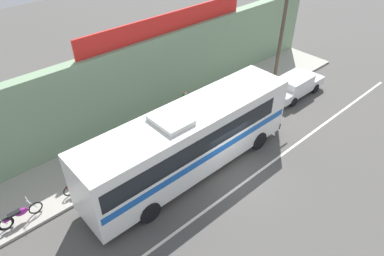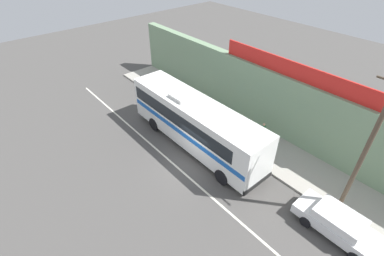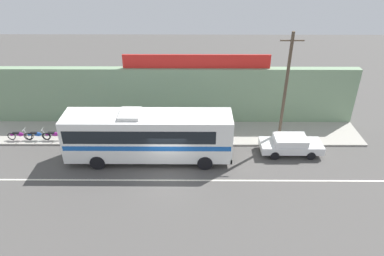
{
  "view_description": "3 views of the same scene",
  "coord_description": "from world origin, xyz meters",
  "px_view_note": "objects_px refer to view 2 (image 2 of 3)",
  "views": [
    {
      "loc": [
        -10.02,
        -8.05,
        12.33
      ],
      "look_at": [
        -0.91,
        2.08,
        2.19
      ],
      "focal_mm": 32.4,
      "sensor_mm": 36.0,
      "label": 1
    },
    {
      "loc": [
        10.52,
        -8.77,
        13.08
      ],
      "look_at": [
        -1.62,
        1.58,
        1.4
      ],
      "focal_mm": 26.13,
      "sensor_mm": 36.0,
      "label": 2
    },
    {
      "loc": [
        1.76,
        -19.5,
        14.71
      ],
      "look_at": [
        1.63,
        2.63,
        2.03
      ],
      "focal_mm": 33.36,
      "sensor_mm": 36.0,
      "label": 3
    }
  ],
  "objects_px": {
    "intercity_bus": "(194,121)",
    "pedestrian_by_curb": "(221,113)",
    "motorcycle_purple": "(161,90)",
    "motorcycle_green": "(179,102)",
    "motorcycle_black": "(145,80)",
    "motorcycle_orange": "(153,85)",
    "pedestrian_far_left": "(263,131)",
    "parked_car": "(339,224)",
    "utility_pole": "(365,151)"
  },
  "relations": [
    {
      "from": "motorcycle_orange",
      "to": "intercity_bus",
      "type": "bearing_deg",
      "value": -14.9
    },
    {
      "from": "intercity_bus",
      "to": "utility_pole",
      "type": "relative_size",
      "value": 1.36
    },
    {
      "from": "intercity_bus",
      "to": "motorcycle_green",
      "type": "xyz_separation_m",
      "value": [
        -4.71,
        2.37,
        -1.5
      ]
    },
    {
      "from": "intercity_bus",
      "to": "motorcycle_orange",
      "type": "xyz_separation_m",
      "value": [
        -8.89,
        2.37,
        -1.5
      ]
    },
    {
      "from": "motorcycle_black",
      "to": "pedestrian_far_left",
      "type": "relative_size",
      "value": 1.17
    },
    {
      "from": "pedestrian_far_left",
      "to": "motorcycle_black",
      "type": "bearing_deg",
      "value": -173.66
    },
    {
      "from": "motorcycle_orange",
      "to": "pedestrian_by_curb",
      "type": "distance_m",
      "value": 8.43
    },
    {
      "from": "utility_pole",
      "to": "pedestrian_by_curb",
      "type": "relative_size",
      "value": 4.9
    },
    {
      "from": "parked_car",
      "to": "pedestrian_by_curb",
      "type": "distance_m",
      "value": 11.08
    },
    {
      "from": "motorcycle_black",
      "to": "pedestrian_by_curb",
      "type": "bearing_deg",
      "value": 4.79
    },
    {
      "from": "motorcycle_green",
      "to": "pedestrian_far_left",
      "type": "height_order",
      "value": "pedestrian_far_left"
    },
    {
      "from": "pedestrian_by_curb",
      "to": "pedestrian_far_left",
      "type": "xyz_separation_m",
      "value": [
        3.61,
        0.67,
        -0.08
      ]
    },
    {
      "from": "motorcycle_orange",
      "to": "utility_pole",
      "type": "bearing_deg",
      "value": -0.66
    },
    {
      "from": "motorcycle_orange",
      "to": "pedestrian_by_curb",
      "type": "relative_size",
      "value": 1.1
    },
    {
      "from": "motorcycle_green",
      "to": "motorcycle_orange",
      "type": "bearing_deg",
      "value": -180.0
    },
    {
      "from": "parked_car",
      "to": "motorcycle_black",
      "type": "height_order",
      "value": "parked_car"
    },
    {
      "from": "intercity_bus",
      "to": "parked_car",
      "type": "height_order",
      "value": "intercity_bus"
    },
    {
      "from": "motorcycle_orange",
      "to": "motorcycle_green",
      "type": "distance_m",
      "value": 4.18
    },
    {
      "from": "intercity_bus",
      "to": "pedestrian_by_curb",
      "type": "bearing_deg",
      "value": 99.35
    },
    {
      "from": "parked_car",
      "to": "utility_pole",
      "type": "height_order",
      "value": "utility_pole"
    },
    {
      "from": "motorcycle_green",
      "to": "motorcycle_purple",
      "type": "bearing_deg",
      "value": 179.52
    },
    {
      "from": "motorcycle_orange",
      "to": "motorcycle_purple",
      "type": "xyz_separation_m",
      "value": [
        1.32,
        0.02,
        0.0
      ]
    },
    {
      "from": "pedestrian_far_left",
      "to": "pedestrian_by_curb",
      "type": "bearing_deg",
      "value": -169.52
    },
    {
      "from": "motorcycle_orange",
      "to": "pedestrian_by_curb",
      "type": "bearing_deg",
      "value": 5.45
    },
    {
      "from": "motorcycle_black",
      "to": "parked_car",
      "type": "bearing_deg",
      "value": -4.17
    },
    {
      "from": "motorcycle_black",
      "to": "pedestrian_by_curb",
      "type": "relative_size",
      "value": 1.09
    },
    {
      "from": "motorcycle_purple",
      "to": "motorcycle_black",
      "type": "bearing_deg",
      "value": -179.11
    },
    {
      "from": "utility_pole",
      "to": "parked_car",
      "type": "bearing_deg",
      "value": -65.83
    },
    {
      "from": "parked_car",
      "to": "motorcycle_orange",
      "type": "relative_size",
      "value": 2.34
    },
    {
      "from": "motorcycle_green",
      "to": "pedestrian_by_curb",
      "type": "xyz_separation_m",
      "value": [
        4.19,
        0.8,
        0.59
      ]
    },
    {
      "from": "pedestrian_far_left",
      "to": "motorcycle_purple",
      "type": "bearing_deg",
      "value": -172.29
    },
    {
      "from": "motorcycle_black",
      "to": "motorcycle_purple",
      "type": "xyz_separation_m",
      "value": [
        2.71,
        0.04,
        0.0
      ]
    },
    {
      "from": "intercity_bus",
      "to": "motorcycle_green",
      "type": "distance_m",
      "value": 5.48
    },
    {
      "from": "motorcycle_black",
      "to": "motorcycle_purple",
      "type": "relative_size",
      "value": 1.02
    },
    {
      "from": "motorcycle_black",
      "to": "motorcycle_orange",
      "type": "bearing_deg",
      "value": 0.75
    },
    {
      "from": "intercity_bus",
      "to": "motorcycle_purple",
      "type": "relative_size",
      "value": 6.18
    },
    {
      "from": "motorcycle_green",
      "to": "motorcycle_purple",
      "type": "height_order",
      "value": "same"
    },
    {
      "from": "motorcycle_purple",
      "to": "pedestrian_by_curb",
      "type": "height_order",
      "value": "pedestrian_by_curb"
    },
    {
      "from": "motorcycle_green",
      "to": "pedestrian_far_left",
      "type": "relative_size",
      "value": 1.18
    },
    {
      "from": "motorcycle_orange",
      "to": "pedestrian_far_left",
      "type": "relative_size",
      "value": 1.18
    },
    {
      "from": "intercity_bus",
      "to": "pedestrian_by_curb",
      "type": "xyz_separation_m",
      "value": [
        -0.52,
        3.16,
        -0.91
      ]
    },
    {
      "from": "motorcycle_purple",
      "to": "pedestrian_far_left",
      "type": "bearing_deg",
      "value": 7.71
    },
    {
      "from": "motorcycle_black",
      "to": "pedestrian_far_left",
      "type": "xyz_separation_m",
      "value": [
        13.36,
        1.48,
        0.51
      ]
    },
    {
      "from": "motorcycle_purple",
      "to": "motorcycle_green",
      "type": "bearing_deg",
      "value": -0.48
    },
    {
      "from": "parked_car",
      "to": "pedestrian_by_curb",
      "type": "relative_size",
      "value": 2.58
    },
    {
      "from": "utility_pole",
      "to": "motorcycle_green",
      "type": "relative_size",
      "value": 4.45
    },
    {
      "from": "intercity_bus",
      "to": "parked_car",
      "type": "bearing_deg",
      "value": 4.71
    },
    {
      "from": "motorcycle_green",
      "to": "pedestrian_by_curb",
      "type": "height_order",
      "value": "pedestrian_by_curb"
    },
    {
      "from": "motorcycle_orange",
      "to": "pedestrian_far_left",
      "type": "xyz_separation_m",
      "value": [
        11.98,
        1.47,
        0.51
      ]
    },
    {
      "from": "motorcycle_black",
      "to": "pedestrian_by_curb",
      "type": "xyz_separation_m",
      "value": [
        9.75,
        0.82,
        0.59
      ]
    }
  ]
}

